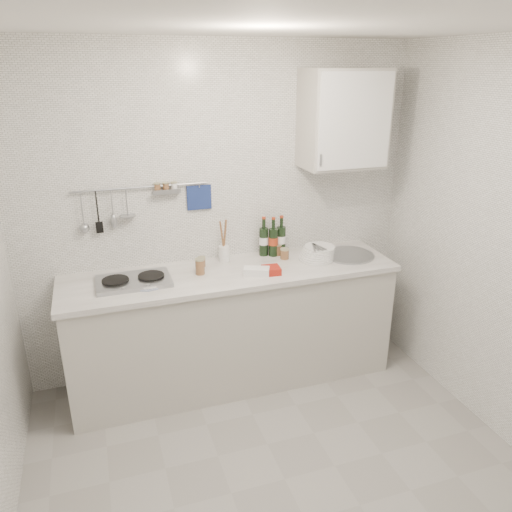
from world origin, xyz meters
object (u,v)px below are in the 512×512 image
(plate_stack_sink, at_px, (318,253))
(wine_bottles, at_px, (273,236))
(wall_cabinet, at_px, (344,119))
(utensil_crock, at_px, (224,251))
(plate_stack_hob, at_px, (147,281))

(plate_stack_sink, height_order, wine_bottles, wine_bottles)
(wall_cabinet, relative_size, utensil_crock, 2.10)
(plate_stack_sink, height_order, utensil_crock, utensil_crock)
(utensil_crock, bearing_deg, plate_stack_sink, -14.58)
(plate_stack_sink, relative_size, utensil_crock, 0.88)
(plate_stack_sink, distance_m, wine_bottles, 0.37)
(plate_stack_hob, relative_size, utensil_crock, 0.85)
(wall_cabinet, distance_m, wine_bottles, 1.02)
(plate_stack_hob, distance_m, wine_bottles, 1.04)
(plate_stack_sink, bearing_deg, plate_stack_hob, -177.76)
(plate_stack_sink, distance_m, utensil_crock, 0.72)
(plate_stack_hob, relative_size, wine_bottles, 0.91)
(plate_stack_sink, bearing_deg, utensil_crock, 165.42)
(plate_stack_hob, height_order, utensil_crock, utensil_crock)
(wall_cabinet, relative_size, plate_stack_sink, 2.40)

